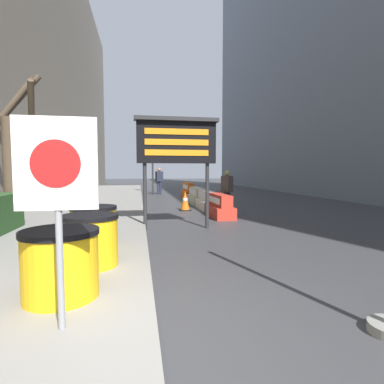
# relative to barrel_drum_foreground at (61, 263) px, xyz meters

# --- Properties ---
(ground_plane) EXTENTS (120.00, 120.00, 0.00)m
(ground_plane) POSITION_rel_barrel_drum_foreground_xyz_m (1.02, -0.83, -0.55)
(ground_plane) COLOR #38383A
(bare_tree) EXTENTS (1.60, 1.66, 4.25)m
(bare_tree) POSITION_rel_barrel_drum_foreground_xyz_m (-2.54, 5.46, 1.65)
(bare_tree) COLOR #4C3D2D
(bare_tree) RESTS_ON sidewalk_left
(barrel_drum_foreground) EXTENTS (0.84, 0.84, 0.77)m
(barrel_drum_foreground) POSITION_rel_barrel_drum_foreground_xyz_m (0.00, 0.00, 0.00)
(barrel_drum_foreground) COLOR yellow
(barrel_drum_foreground) RESTS_ON sidewalk_left
(barrel_drum_middle) EXTENTS (0.84, 0.84, 0.77)m
(barrel_drum_middle) POSITION_rel_barrel_drum_foreground_xyz_m (0.14, 1.11, 0.00)
(barrel_drum_middle) COLOR yellow
(barrel_drum_middle) RESTS_ON sidewalk_left
(barrel_drum_back) EXTENTS (0.84, 0.84, 0.77)m
(barrel_drum_back) POSITION_rel_barrel_drum_foreground_xyz_m (0.04, 2.23, 0.00)
(barrel_drum_back) COLOR yellow
(barrel_drum_back) RESTS_ON sidewalk_left
(warning_sign) EXTENTS (0.69, 0.08, 1.88)m
(warning_sign) POSITION_rel_barrel_drum_foreground_xyz_m (0.17, -0.73, 0.95)
(warning_sign) COLOR gray
(warning_sign) RESTS_ON sidewalk_left
(message_board) EXTENTS (2.24, 0.36, 2.99)m
(message_board) POSITION_rel_barrel_drum_foreground_xyz_m (1.87, 4.54, 1.78)
(message_board) COLOR #28282B
(message_board) RESTS_ON ground_plane
(jersey_barrier_red_striped) EXTENTS (0.65, 1.68, 0.79)m
(jersey_barrier_red_striped) POSITION_rel_barrel_drum_foreground_xyz_m (3.60, 6.36, -0.20)
(jersey_barrier_red_striped) COLOR red
(jersey_barrier_red_striped) RESTS_ON ground_plane
(jersey_barrier_white) EXTENTS (0.63, 1.73, 0.77)m
(jersey_barrier_white) POSITION_rel_barrel_drum_foreground_xyz_m (3.60, 8.41, -0.21)
(jersey_barrier_white) COLOR silver
(jersey_barrier_white) RESTS_ON ground_plane
(jersey_barrier_cream) EXTENTS (0.65, 2.08, 0.79)m
(jersey_barrier_cream) POSITION_rel_barrel_drum_foreground_xyz_m (3.60, 10.55, -0.20)
(jersey_barrier_cream) COLOR beige
(jersey_barrier_cream) RESTS_ON ground_plane
(jersey_barrier_orange_far) EXTENTS (0.53, 2.04, 0.94)m
(jersey_barrier_orange_far) POSITION_rel_barrel_drum_foreground_xyz_m (3.60, 13.13, -0.14)
(jersey_barrier_orange_far) COLOR orange
(jersey_barrier_orange_far) RESTS_ON ground_plane
(traffic_cone_near) EXTENTS (0.37, 0.37, 0.66)m
(traffic_cone_near) POSITION_rel_barrel_drum_foreground_xyz_m (4.95, 11.38, -0.23)
(traffic_cone_near) COLOR black
(traffic_cone_near) RESTS_ON ground_plane
(traffic_cone_mid) EXTENTS (0.44, 0.44, 0.79)m
(traffic_cone_mid) POSITION_rel_barrel_drum_foreground_xyz_m (2.68, 8.30, -0.16)
(traffic_cone_mid) COLOR black
(traffic_cone_mid) RESTS_ON ground_plane
(traffic_light_near_curb) EXTENTS (0.28, 0.45, 3.46)m
(traffic_light_near_curb) POSITION_rel_barrel_drum_foreground_xyz_m (1.78, 16.63, 1.98)
(traffic_light_near_curb) COLOR #2D2D30
(traffic_light_near_curb) RESTS_ON ground_plane
(pedestrian_worker) EXTENTS (0.41, 0.49, 1.61)m
(pedestrian_worker) POSITION_rel_barrel_drum_foreground_xyz_m (4.17, 7.48, 0.40)
(pedestrian_worker) COLOR #333338
(pedestrian_worker) RESTS_ON ground_plane
(pedestrian_passerby) EXTENTS (0.54, 0.44, 1.80)m
(pedestrian_passerby) POSITION_rel_barrel_drum_foreground_xyz_m (2.24, 17.01, 0.51)
(pedestrian_passerby) COLOR #23283D
(pedestrian_passerby) RESTS_ON ground_plane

